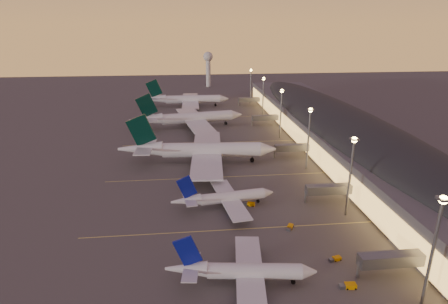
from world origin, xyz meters
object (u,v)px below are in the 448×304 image
at_px(airliner_narrow_north, 224,198).
at_px(baggage_tug_a, 348,286).
at_px(airliner_wide_far, 185,100).
at_px(airliner_narrow_south, 241,271).
at_px(radar_tower, 208,63).
at_px(baggage_tug_d, 290,227).
at_px(airliner_wide_near, 198,150).
at_px(baggage_tug_c, 250,204).
at_px(baggage_tug_b, 335,259).
at_px(airliner_wide_mid, 188,118).

xyz_separation_m(airliner_narrow_north, baggage_tug_a, (24.22, -43.13, -2.69)).
xyz_separation_m(airliner_narrow_north, airliner_wide_far, (-11.00, 159.67, 2.00)).
distance_m(airliner_wide_far, baggage_tug_a, 205.89).
height_order(airliner_narrow_south, baggage_tug_a, airliner_narrow_south).
bearing_deg(airliner_narrow_south, airliner_narrow_north, 96.87).
bearing_deg(radar_tower, baggage_tug_d, -88.68).
distance_m(airliner_narrow_north, baggage_tug_d, 24.32).
bearing_deg(baggage_tug_d, airliner_wide_near, 52.49).
relative_size(airliner_narrow_south, radar_tower, 1.09).
bearing_deg(airliner_wide_far, airliner_narrow_north, -84.93).
bearing_deg(airliner_narrow_north, airliner_wide_near, 90.50).
height_order(airliner_narrow_north, baggage_tug_c, airliner_narrow_north).
bearing_deg(airliner_wide_near, airliner_narrow_south, -81.24).
distance_m(airliner_narrow_south, radar_tower, 289.82).
bearing_deg(airliner_wide_near, baggage_tug_b, -62.82).
bearing_deg(baggage_tug_c, baggage_tug_a, -48.90).
bearing_deg(baggage_tug_c, airliner_wide_near, 131.03).
xyz_separation_m(airliner_narrow_south, baggage_tug_a, (24.30, -4.30, -2.73)).
relative_size(airliner_narrow_north, baggage_tug_c, 8.68).
distance_m(baggage_tug_a, baggage_tug_c, 45.75).
xyz_separation_m(airliner_wide_near, baggage_tug_a, (30.89, -85.77, -5.10)).
relative_size(baggage_tug_a, baggage_tug_b, 1.17).
bearing_deg(airliner_wide_mid, airliner_narrow_south, -95.78).
bearing_deg(baggage_tug_a, airliner_wide_far, 104.05).
bearing_deg(airliner_wide_mid, baggage_tug_b, -85.08).
distance_m(airliner_narrow_south, airliner_narrow_north, 38.83).
xyz_separation_m(baggage_tug_a, baggage_tug_b, (1.13, 10.50, -0.09)).
xyz_separation_m(airliner_narrow_north, baggage_tug_d, (18.01, -16.11, -2.75)).
xyz_separation_m(airliner_narrow_south, baggage_tug_d, (18.09, 22.71, -2.79)).
height_order(radar_tower, baggage_tug_c, radar_tower).
bearing_deg(airliner_wide_far, radar_tower, 76.96).
xyz_separation_m(airliner_wide_mid, baggage_tug_c, (18.81, -101.76, -4.95)).
relative_size(airliner_narrow_north, baggage_tug_a, 8.77).
distance_m(airliner_wide_mid, baggage_tug_a, 148.89).
height_order(airliner_wide_mid, radar_tower, radar_tower).
relative_size(airliner_wide_near, airliner_wide_mid, 1.03).
bearing_deg(baggage_tug_a, radar_tower, 96.61).
relative_size(airliner_narrow_north, baggage_tug_d, 9.62).
height_order(baggage_tug_b, baggage_tug_d, baggage_tug_d).
bearing_deg(baggage_tug_b, airliner_wide_far, 88.10).
distance_m(airliner_wide_mid, baggage_tug_c, 103.60).
bearing_deg(airliner_narrow_north, baggage_tug_a, -69.08).
relative_size(airliner_wide_near, baggage_tug_d, 18.89).
height_order(airliner_wide_far, baggage_tug_c, airliner_wide_far).
bearing_deg(baggage_tug_c, baggage_tug_b, -41.62).
bearing_deg(airliner_narrow_north, airliner_wide_far, 85.54).
xyz_separation_m(airliner_wide_far, baggage_tug_a, (35.21, -202.80, -4.68)).
distance_m(baggage_tug_a, baggage_tug_b, 10.56).
bearing_deg(baggage_tug_a, airliner_wide_near, 114.00).
relative_size(airliner_wide_near, baggage_tug_a, 17.22).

